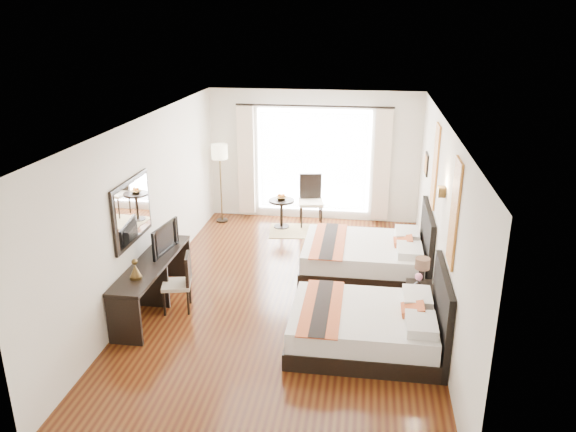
# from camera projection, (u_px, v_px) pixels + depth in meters

# --- Properties ---
(floor) EXTENTS (4.50, 7.50, 0.01)m
(floor) POSITION_uv_depth(u_px,v_px,m) (288.00, 296.00, 8.97)
(floor) COLOR #3A160A
(floor) RESTS_ON ground
(ceiling) EXTENTS (4.50, 7.50, 0.02)m
(ceiling) POSITION_uv_depth(u_px,v_px,m) (289.00, 122.00, 8.03)
(ceiling) COLOR white
(ceiling) RESTS_ON wall_headboard
(wall_headboard) EXTENTS (0.01, 7.50, 2.80)m
(wall_headboard) POSITION_uv_depth(u_px,v_px,m) (440.00, 221.00, 8.20)
(wall_headboard) COLOR silver
(wall_headboard) RESTS_ON floor
(wall_desk) EXTENTS (0.01, 7.50, 2.80)m
(wall_desk) POSITION_uv_depth(u_px,v_px,m) (147.00, 207.00, 8.81)
(wall_desk) COLOR silver
(wall_desk) RESTS_ON floor
(wall_window) EXTENTS (4.50, 0.01, 2.80)m
(wall_window) POSITION_uv_depth(u_px,v_px,m) (314.00, 156.00, 11.99)
(wall_window) COLOR silver
(wall_window) RESTS_ON floor
(wall_entry) EXTENTS (4.50, 0.01, 2.80)m
(wall_entry) POSITION_uv_depth(u_px,v_px,m) (228.00, 351.00, 5.01)
(wall_entry) COLOR silver
(wall_entry) RESTS_ON floor
(window_glass) EXTENTS (2.40, 0.02, 2.20)m
(window_glass) POSITION_uv_depth(u_px,v_px,m) (313.00, 161.00, 12.01)
(window_glass) COLOR white
(window_glass) RESTS_ON wall_window
(sheer_curtain) EXTENTS (2.30, 0.02, 2.10)m
(sheer_curtain) POSITION_uv_depth(u_px,v_px,m) (313.00, 162.00, 11.96)
(sheer_curtain) COLOR white
(sheer_curtain) RESTS_ON wall_window
(drape_left) EXTENTS (0.35, 0.14, 2.35)m
(drape_left) POSITION_uv_depth(u_px,v_px,m) (246.00, 161.00, 12.12)
(drape_left) COLOR beige
(drape_left) RESTS_ON floor
(drape_right) EXTENTS (0.35, 0.14, 2.35)m
(drape_right) POSITION_uv_depth(u_px,v_px,m) (382.00, 165.00, 11.73)
(drape_right) COLOR beige
(drape_right) RESTS_ON floor
(art_panel_near) EXTENTS (0.03, 0.50, 1.35)m
(art_panel_near) POSITION_uv_depth(u_px,v_px,m) (454.00, 214.00, 6.85)
(art_panel_near) COLOR maroon
(art_panel_near) RESTS_ON wall_headboard
(art_panel_far) EXTENTS (0.03, 0.50, 1.35)m
(art_panel_far) POSITION_uv_depth(u_px,v_px,m) (435.00, 166.00, 9.01)
(art_panel_far) COLOR maroon
(art_panel_far) RESTS_ON wall_headboard
(wall_sconce) EXTENTS (0.10, 0.14, 0.14)m
(wall_sconce) POSITION_uv_depth(u_px,v_px,m) (442.00, 192.00, 7.81)
(wall_sconce) COLOR #4B381A
(wall_sconce) RESTS_ON wall_headboard
(mirror_frame) EXTENTS (0.04, 1.25, 0.95)m
(mirror_frame) POSITION_uv_depth(u_px,v_px,m) (132.00, 211.00, 8.17)
(mirror_frame) COLOR black
(mirror_frame) RESTS_ON wall_desk
(mirror_glass) EXTENTS (0.01, 1.12, 0.82)m
(mirror_glass) POSITION_uv_depth(u_px,v_px,m) (133.00, 211.00, 8.17)
(mirror_glass) COLOR white
(mirror_glass) RESTS_ON mirror_frame
(bed_near) EXTENTS (2.03, 1.59, 1.14)m
(bed_near) POSITION_uv_depth(u_px,v_px,m) (370.00, 326.00, 7.54)
(bed_near) COLOR black
(bed_near) RESTS_ON floor
(bed_far) EXTENTS (2.13, 1.66, 1.20)m
(bed_far) POSITION_uv_depth(u_px,v_px,m) (368.00, 256.00, 9.69)
(bed_far) COLOR black
(bed_far) RESTS_ON floor
(nightstand) EXTENTS (0.38, 0.47, 0.45)m
(nightstand) POSITION_uv_depth(u_px,v_px,m) (419.00, 299.00, 8.40)
(nightstand) COLOR black
(nightstand) RESTS_ON floor
(table_lamp) EXTENTS (0.22, 0.22, 0.35)m
(table_lamp) POSITION_uv_depth(u_px,v_px,m) (422.00, 265.00, 8.33)
(table_lamp) COLOR black
(table_lamp) RESTS_ON nightstand
(vase) EXTENTS (0.16, 0.16, 0.14)m
(vase) POSITION_uv_depth(u_px,v_px,m) (418.00, 281.00, 8.20)
(vase) COLOR black
(vase) RESTS_ON nightstand
(console_desk) EXTENTS (0.50, 2.20, 0.76)m
(console_desk) POSITION_uv_depth(u_px,v_px,m) (153.00, 284.00, 8.53)
(console_desk) COLOR black
(console_desk) RESTS_ON floor
(television) EXTENTS (0.21, 0.80, 0.46)m
(television) POSITION_uv_depth(u_px,v_px,m) (161.00, 238.00, 8.70)
(television) COLOR black
(television) RESTS_ON console_desk
(bronze_figurine) EXTENTS (0.18, 0.18, 0.26)m
(bronze_figurine) POSITION_uv_depth(u_px,v_px,m) (135.00, 270.00, 7.83)
(bronze_figurine) COLOR #4B381A
(bronze_figurine) RESTS_ON console_desk
(desk_chair) EXTENTS (0.50, 0.50, 0.90)m
(desk_chair) POSITION_uv_depth(u_px,v_px,m) (178.00, 293.00, 8.48)
(desk_chair) COLOR tan
(desk_chair) RESTS_ON floor
(floor_lamp) EXTENTS (0.34, 0.34, 1.70)m
(floor_lamp) POSITION_uv_depth(u_px,v_px,m) (220.00, 157.00, 11.78)
(floor_lamp) COLOR black
(floor_lamp) RESTS_ON floor
(side_table) EXTENTS (0.53, 0.53, 0.61)m
(side_table) POSITION_uv_depth(u_px,v_px,m) (281.00, 214.00, 11.79)
(side_table) COLOR black
(side_table) RESTS_ON floor
(fruit_bowl) EXTENTS (0.26, 0.26, 0.06)m
(fruit_bowl) POSITION_uv_depth(u_px,v_px,m) (281.00, 198.00, 11.70)
(fruit_bowl) COLOR #412D17
(fruit_bowl) RESTS_ON side_table
(window_chair) EXTENTS (0.58, 0.58, 1.07)m
(window_chair) POSITION_uv_depth(u_px,v_px,m) (311.00, 210.00, 11.96)
(window_chair) COLOR tan
(window_chair) RESTS_ON floor
(jute_rug) EXTENTS (1.34, 0.98, 0.01)m
(jute_rug) POSITION_uv_depth(u_px,v_px,m) (300.00, 231.00, 11.67)
(jute_rug) COLOR tan
(jute_rug) RESTS_ON floor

